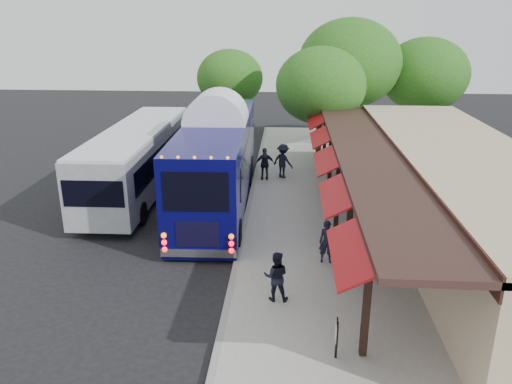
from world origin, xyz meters
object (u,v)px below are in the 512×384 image
(ped_d, at_px, (283,161))
(sign_board, at_px, (337,334))
(ped_a, at_px, (327,242))
(ped_c, at_px, (265,164))
(coach_bus, at_px, (218,156))
(ped_b, at_px, (276,276))
(city_bus, at_px, (138,157))

(ped_d, relative_size, sign_board, 1.77)
(ped_a, distance_m, sign_board, 5.28)
(ped_c, xyz_separation_m, ped_d, (0.94, 0.44, 0.06))
(ped_a, bearing_deg, ped_d, 98.75)
(coach_bus, distance_m, ped_b, 9.39)
(city_bus, height_order, ped_c, city_bus)
(ped_a, bearing_deg, city_bus, 138.80)
(ped_d, bearing_deg, ped_c, 59.00)
(coach_bus, distance_m, ped_a, 7.88)
(ped_a, distance_m, ped_b, 3.11)
(ped_d, distance_m, sign_board, 15.14)
(coach_bus, xyz_separation_m, ped_a, (4.66, -6.21, -1.32))
(city_bus, bearing_deg, ped_b, -55.24)
(sign_board, bearing_deg, ped_d, 99.26)
(coach_bus, xyz_separation_m, city_bus, (-4.14, 1.23, -0.43))
(city_bus, bearing_deg, ped_c, 16.53)
(ped_a, bearing_deg, ped_c, 104.68)
(ped_a, xyz_separation_m, ped_d, (-1.67, 9.78, 0.15))
(ped_b, height_order, sign_board, ped_b)
(ped_c, bearing_deg, ped_a, 97.40)
(ped_d, height_order, sign_board, ped_d)
(coach_bus, bearing_deg, ped_b, -72.84)
(ped_c, bearing_deg, sign_board, 91.45)
(ped_c, height_order, ped_d, ped_d)
(city_bus, bearing_deg, ped_d, 17.64)
(coach_bus, xyz_separation_m, ped_b, (2.95, -8.81, -1.30))
(ped_b, bearing_deg, ped_a, -122.32)
(ped_a, height_order, ped_b, ped_b)
(city_bus, height_order, sign_board, city_bus)
(coach_bus, xyz_separation_m, sign_board, (4.55, -11.50, -1.38))
(ped_b, xyz_separation_m, ped_c, (-0.90, 11.94, 0.07))
(city_bus, height_order, ped_b, city_bus)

